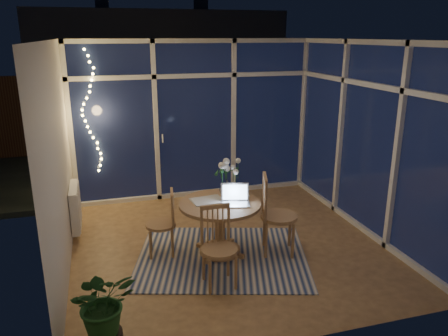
{
  "coord_description": "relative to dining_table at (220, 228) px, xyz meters",
  "views": [
    {
      "loc": [
        -1.53,
        -5.0,
        2.66
      ],
      "look_at": [
        -0.0,
        0.25,
        0.98
      ],
      "focal_mm": 35.0,
      "sensor_mm": 36.0,
      "label": 1
    }
  ],
  "objects": [
    {
      "name": "dining_table",
      "position": [
        0.0,
        0.0,
        0.0
      ],
      "size": [
        1.25,
        1.25,
        0.69
      ],
      "primitive_type": "cylinder",
      "rotation": [
        0.0,
        0.0,
        -0.29
      ],
      "color": "#9F7B47",
      "rests_on": "floor"
    },
    {
      "name": "chair_right",
      "position": [
        0.71,
        -0.18,
        0.18
      ],
      "size": [
        0.61,
        0.61,
        1.04
      ],
      "primitive_type": "cube",
      "rotation": [
        0.0,
        0.0,
        1.26
      ],
      "color": "#9F7B47",
      "rests_on": "floor"
    },
    {
      "name": "garden_fence",
      "position": [
        0.19,
        5.71,
        0.56
      ],
      "size": [
        11.0,
        0.08,
        1.8
      ],
      "primitive_type": "cube",
      "color": "#321A12",
      "rests_on": "ground"
    },
    {
      "name": "garden_shrubs",
      "position": [
        -0.61,
        3.61,
        0.11
      ],
      "size": [
        0.9,
        0.9,
        0.9
      ],
      "primitive_type": "sphere",
      "color": "black",
      "rests_on": "ground"
    },
    {
      "name": "potted_plant",
      "position": [
        -1.43,
        -1.4,
        0.04
      ],
      "size": [
        0.62,
        0.56,
        0.76
      ],
      "primitive_type": "imported",
      "rotation": [
        0.0,
        0.0,
        0.18
      ],
      "color": "#1A4B20",
      "rests_on": "floor"
    },
    {
      "name": "neighbour_roof",
      "position": [
        0.49,
        8.71,
        1.86
      ],
      "size": [
        7.0,
        3.0,
        2.2
      ],
      "primitive_type": "cube",
      "color": "#2E3038",
      "rests_on": "ground"
    },
    {
      "name": "chair_front",
      "position": [
        -0.2,
        -0.71,
        0.11
      ],
      "size": [
        0.42,
        0.42,
        0.91
      ],
      "primitive_type": "cube",
      "rotation": [
        0.0,
        0.0,
        0.0
      ],
      "color": "#9F7B47",
      "rests_on": "floor"
    },
    {
      "name": "flower_vase",
      "position": [
        0.15,
        0.2,
        0.45
      ],
      "size": [
        0.25,
        0.25,
        0.21
      ],
      "primitive_type": "imported",
      "rotation": [
        0.0,
        0.0,
        -0.29
      ],
      "color": "silver",
      "rests_on": "dining_table"
    },
    {
      "name": "phone",
      "position": [
        0.02,
        -0.15,
        0.35
      ],
      "size": [
        0.13,
        0.11,
        0.01
      ],
      "primitive_type": "cube",
      "rotation": [
        0.0,
        0.0,
        -0.58
      ],
      "color": "black",
      "rests_on": "dining_table"
    },
    {
      "name": "rug",
      "position": [
        0.0,
        -0.1,
        -0.34
      ],
      "size": [
        2.47,
        2.19,
        0.01
      ],
      "primitive_type": "cube",
      "rotation": [
        0.0,
        0.0,
        -0.29
      ],
      "color": "beige",
      "rests_on": "floor"
    },
    {
      "name": "radiator",
      "position": [
        -1.75,
        1.11,
        0.06
      ],
      "size": [
        0.1,
        0.7,
        0.58
      ],
      "primitive_type": "cube",
      "color": "white",
      "rests_on": "wall_left"
    },
    {
      "name": "wall_front",
      "position": [
        0.19,
        -1.79,
        0.96
      ],
      "size": [
        4.0,
        0.04,
        2.6
      ],
      "primitive_type": "cube",
      "color": "beige",
      "rests_on": "floor"
    },
    {
      "name": "newspapers",
      "position": [
        -0.11,
        0.09,
        0.35
      ],
      "size": [
        0.41,
        0.33,
        0.01
      ],
      "primitive_type": "cube",
      "rotation": [
        0.0,
        0.0,
        0.11
      ],
      "color": "silver",
      "rests_on": "dining_table"
    },
    {
      "name": "floor",
      "position": [
        0.19,
        0.21,
        -0.34
      ],
      "size": [
        4.0,
        4.0,
        0.0
      ],
      "primitive_type": "plane",
      "color": "brown",
      "rests_on": "ground"
    },
    {
      "name": "garden_patio",
      "position": [
        0.69,
        5.21,
        -0.4
      ],
      "size": [
        12.0,
        6.0,
        0.1
      ],
      "primitive_type": "cube",
      "color": "black",
      "rests_on": "ground"
    },
    {
      "name": "window_wall_back",
      "position": [
        0.19,
        2.17,
        0.96
      ],
      "size": [
        4.0,
        0.1,
        2.6
      ],
      "primitive_type": "cube",
      "color": "white",
      "rests_on": "floor"
    },
    {
      "name": "chair_left",
      "position": [
        -0.71,
        0.19,
        0.08
      ],
      "size": [
        0.44,
        0.44,
        0.85
      ],
      "primitive_type": "cube",
      "rotation": [
        0.0,
        0.0,
        -1.7
      ],
      "color": "#9F7B47",
      "rests_on": "floor"
    },
    {
      "name": "wall_right",
      "position": [
        2.19,
        0.21,
        0.96
      ],
      "size": [
        0.04,
        4.0,
        2.6
      ],
      "primitive_type": "cube",
      "color": "beige",
      "rests_on": "floor"
    },
    {
      "name": "wall_back",
      "position": [
        0.19,
        2.21,
        0.96
      ],
      "size": [
        4.0,
        0.04,
        2.6
      ],
      "primitive_type": "cube",
      "color": "beige",
      "rests_on": "floor"
    },
    {
      "name": "fairy_lights",
      "position": [
        -1.46,
        2.09,
        1.18
      ],
      "size": [
        0.24,
        0.1,
        1.85
      ],
      "primitive_type": null,
      "color": "#FFD866",
      "rests_on": "window_wall_back"
    },
    {
      "name": "laptop",
      "position": [
        0.16,
        -0.11,
        0.47
      ],
      "size": [
        0.41,
        0.37,
        0.25
      ],
      "primitive_type": null,
      "rotation": [
        0.0,
        0.0,
        -0.26
      ],
      "color": "silver",
      "rests_on": "dining_table"
    },
    {
      "name": "ceiling",
      "position": [
        0.19,
        0.21,
        2.26
      ],
      "size": [
        4.0,
        4.0,
        0.0
      ],
      "primitive_type": "plane",
      "color": "white",
      "rests_on": "wall_back"
    },
    {
      "name": "bowl",
      "position": [
        0.32,
        0.06,
        0.36
      ],
      "size": [
        0.19,
        0.19,
        0.04
      ],
      "primitive_type": "imported",
      "rotation": [
        0.0,
        0.0,
        -0.29
      ],
      "color": "white",
      "rests_on": "dining_table"
    },
    {
      "name": "wall_left",
      "position": [
        -1.81,
        0.21,
        0.96
      ],
      "size": [
        0.04,
        4.0,
        2.6
      ],
      "primitive_type": "cube",
      "color": "beige",
      "rests_on": "floor"
    },
    {
      "name": "window_wall_right",
      "position": [
        2.15,
        0.21,
        0.96
      ],
      "size": [
        0.1,
        4.0,
        2.6
      ],
      "primitive_type": "cube",
      "color": "white",
      "rests_on": "floor"
    }
  ]
}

